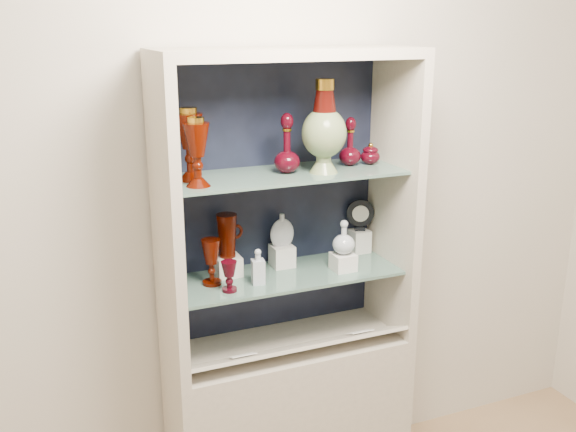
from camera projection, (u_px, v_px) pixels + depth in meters
name	position (u px, v px, depth m)	size (l,w,h in m)	color
wall_back	(268.00, 179.00, 2.68)	(3.50, 0.02, 2.80)	beige
cabinet_base	(288.00, 420.00, 2.78)	(1.00, 0.40, 0.75)	#B8AE9C
cabinet_back_panel	(271.00, 198.00, 2.68)	(0.98, 0.02, 1.15)	black
cabinet_side_left	(166.00, 224.00, 2.33)	(0.04, 0.40, 1.15)	#B8AE9C
cabinet_side_right	(394.00, 198.00, 2.68)	(0.04, 0.40, 1.15)	#B8AE9C
cabinet_top_cap	(288.00, 53.00, 2.34)	(1.00, 0.40, 0.04)	#B8AE9C
shelf_lower	(286.00, 275.00, 2.61)	(0.92, 0.34, 0.01)	slate
shelf_upper	(286.00, 174.00, 2.48)	(0.92, 0.34, 0.01)	slate
label_ledge	(299.00, 348.00, 2.57)	(0.92, 0.18, 0.01)	#B8AE9C
label_card_0	(360.00, 332.00, 2.66)	(0.10, 0.07, 0.00)	white
label_card_1	(243.00, 355.00, 2.48)	(0.10, 0.07, 0.00)	white
pedestal_lamp_left	(197.00, 152.00, 2.24)	(0.09, 0.09, 0.24)	#430B00
pedestal_lamp_right	(190.00, 144.00, 2.33)	(0.10, 0.10, 0.27)	#430B00
enamel_urn	(324.00, 126.00, 2.44)	(0.17, 0.17, 0.36)	#124C1F
ruby_decanter_a	(287.00, 140.00, 2.44)	(0.10, 0.10, 0.26)	#440612
ruby_decanter_b	(350.00, 140.00, 2.58)	(0.09, 0.09, 0.21)	#440612
lidded_bowl	(370.00, 153.00, 2.62)	(0.08, 0.08, 0.09)	#440612
cobalt_goblet	(175.00, 263.00, 2.46)	(0.08, 0.08, 0.18)	#001141
ruby_goblet_tall	(211.00, 262.00, 2.47)	(0.08, 0.08, 0.18)	#430B00
ruby_goblet_small	(229.00, 276.00, 2.42)	(0.06, 0.06, 0.12)	#440612
riser_ruby_pitcher	(228.00, 266.00, 2.58)	(0.10, 0.10, 0.08)	silver
ruby_pitcher	(227.00, 236.00, 2.54)	(0.13, 0.08, 0.18)	#430B00
clear_square_bottle	(258.00, 266.00, 2.49)	(0.05, 0.05, 0.14)	#ABB9C6
riser_flat_flask	(282.00, 256.00, 2.67)	(0.09, 0.09, 0.09)	silver
flat_flask	(282.00, 229.00, 2.64)	(0.10, 0.04, 0.14)	#A3ABB4
riser_clear_round_decanter	(343.00, 262.00, 2.63)	(0.09, 0.09, 0.07)	silver
clear_round_decanter	(344.00, 238.00, 2.60)	(0.09, 0.09, 0.14)	#ABB9C6
riser_cameo_medallion	(359.00, 241.00, 2.84)	(0.08, 0.08, 0.10)	silver
cameo_medallion	(360.00, 215.00, 2.81)	(0.12, 0.04, 0.14)	black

